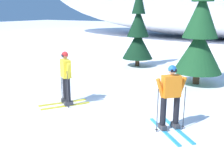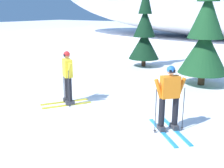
# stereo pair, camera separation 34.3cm
# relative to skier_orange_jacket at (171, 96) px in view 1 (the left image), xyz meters

# --- Properties ---
(ground_plane) EXTENTS (120.00, 120.00, 0.00)m
(ground_plane) POSITION_rel_skier_orange_jacket_xyz_m (-1.91, -0.13, -0.89)
(ground_plane) COLOR white
(skier_orange_jacket) EXTENTS (1.50, 1.48, 1.69)m
(skier_orange_jacket) POSITION_rel_skier_orange_jacket_xyz_m (0.00, 0.00, 0.00)
(skier_orange_jacket) COLOR #2893CC
(skier_orange_jacket) RESTS_ON ground
(skier_yellow_jacket) EXTENTS (1.27, 1.58, 1.74)m
(skier_yellow_jacket) POSITION_rel_skier_orange_jacket_xyz_m (-3.52, 0.14, 0.03)
(skier_yellow_jacket) COLOR gold
(skier_yellow_jacket) RESTS_ON ground
(pine_tree_far_left) EXTENTS (1.65, 1.65, 4.26)m
(pine_tree_far_left) POSITION_rel_skier_orange_jacket_xyz_m (-4.28, 7.04, 0.89)
(pine_tree_far_left) COLOR #47301E
(pine_tree_far_left) RESTS_ON ground
(pine_tree_center_left) EXTENTS (1.95, 1.95, 5.05)m
(pine_tree_center_left) POSITION_rel_skier_orange_jacket_xyz_m (-0.54, 4.90, 1.22)
(pine_tree_center_left) COLOR #47301E
(pine_tree_center_left) RESTS_ON ground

